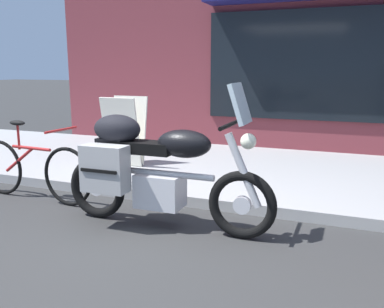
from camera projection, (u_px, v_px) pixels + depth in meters
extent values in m
plane|color=#303030|center=(139.00, 249.00, 3.59)|extent=(80.00, 80.00, 0.00)
torus|color=black|center=(242.00, 205.00, 3.75)|extent=(0.63, 0.10, 0.63)
cylinder|color=silver|center=(242.00, 205.00, 3.75)|extent=(0.16, 0.06, 0.16)
torus|color=black|center=(97.00, 188.00, 4.28)|extent=(0.63, 0.10, 0.63)
cylinder|color=silver|center=(97.00, 188.00, 4.28)|extent=(0.16, 0.06, 0.16)
cube|color=silver|center=(160.00, 190.00, 4.02)|extent=(0.44, 0.30, 0.32)
cylinder|color=silver|center=(165.00, 174.00, 3.97)|extent=(0.99, 0.07, 0.06)
ellipsoid|color=black|center=(184.00, 144.00, 3.84)|extent=(0.52, 0.28, 0.26)
cube|color=black|center=(143.00, 147.00, 4.00)|extent=(0.60, 0.25, 0.11)
cube|color=black|center=(113.00, 147.00, 4.12)|extent=(0.28, 0.22, 0.18)
cylinder|color=silver|center=(243.00, 170.00, 3.68)|extent=(0.35, 0.07, 0.67)
cylinder|color=black|center=(231.00, 124.00, 3.64)|extent=(0.04, 0.62, 0.04)
cube|color=silver|center=(240.00, 104.00, 3.58)|extent=(0.15, 0.32, 0.35)
sphere|color=#EAEACC|center=(248.00, 141.00, 3.62)|extent=(0.14, 0.14, 0.14)
cube|color=#A1A1A1|center=(105.00, 168.00, 3.92)|extent=(0.44, 0.20, 0.44)
cube|color=black|center=(98.00, 171.00, 3.82)|extent=(0.37, 0.02, 0.03)
ellipsoid|color=black|center=(117.00, 129.00, 4.07)|extent=(0.48, 0.32, 0.28)
torus|color=black|center=(68.00, 177.00, 4.65)|extent=(0.67, 0.08, 0.67)
torus|color=black|center=(1.00, 167.00, 5.08)|extent=(0.67, 0.08, 0.67)
cylinder|color=#B22323|center=(31.00, 148.00, 4.81)|extent=(0.57, 0.07, 0.04)
cylinder|color=#B22323|center=(19.00, 160.00, 4.92)|extent=(0.44, 0.06, 0.33)
cylinder|color=#B22323|center=(18.00, 137.00, 4.86)|extent=(0.03, 0.03, 0.30)
ellipsoid|color=black|center=(17.00, 123.00, 4.83)|extent=(0.23, 0.11, 0.06)
cylinder|color=#B22323|center=(61.00, 130.00, 4.56)|extent=(0.06, 0.48, 0.03)
cube|color=silver|center=(121.00, 132.00, 5.95)|extent=(0.55, 0.20, 0.99)
cube|color=silver|center=(129.00, 130.00, 6.15)|extent=(0.55, 0.20, 0.99)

